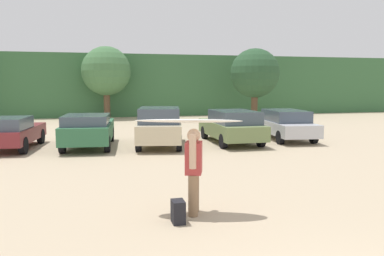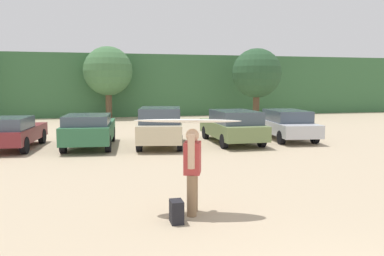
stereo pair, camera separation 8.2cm
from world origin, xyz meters
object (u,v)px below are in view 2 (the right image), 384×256
parked_car_maroon (12,132)px  parked_car_silver (286,124)px  surfboard_white (187,121)px  backpack_dropped (177,212)px  parked_car_champagne (161,126)px  parked_car_olive_green (233,126)px  person_adult (192,166)px  parked_car_forest_green (89,129)px

parked_car_maroon → parked_car_silver: bearing=-83.3°
surfboard_white → backpack_dropped: bearing=74.0°
parked_car_silver → backpack_dropped: size_ratio=10.74×
parked_car_champagne → parked_car_olive_green: bearing=-75.7°
person_adult → backpack_dropped: size_ratio=3.98×
parked_car_maroon → person_adult: (5.38, -9.63, 0.27)m
parked_car_olive_green → surfboard_white: 10.07m
parked_car_maroon → parked_car_champagne: (6.11, -0.65, 0.15)m
person_adult → backpack_dropped: 1.01m
person_adult → parked_car_maroon: bearing=-41.7°
person_adult → parked_car_silver: bearing=-106.9°
parked_car_olive_green → parked_car_silver: 3.00m
parked_car_maroon → parked_car_forest_green: (3.11, -0.19, 0.05)m
parked_car_olive_green → backpack_dropped: bearing=155.5°
backpack_dropped → person_adult: bearing=47.2°
parked_car_olive_green → backpack_dropped: (-4.53, -9.63, -0.58)m
parked_car_forest_green → backpack_dropped: bearing=-164.2°
parked_car_forest_green → backpack_dropped: size_ratio=10.28×
parked_car_forest_green → parked_car_olive_green: parked_car_olive_green is taller
parked_car_champagne → parked_car_olive_green: size_ratio=0.95×
parked_car_forest_green → backpack_dropped: parked_car_forest_green is taller
parked_car_champagne → backpack_dropped: (-1.16, -9.44, -0.66)m
surfboard_white → parked_car_maroon: bearing=-44.9°
parked_car_silver → backpack_dropped: bearing=149.6°
parked_car_olive_green → parked_car_champagne: bearing=94.0°
parked_car_silver → surfboard_white: (-7.14, -9.65, 1.18)m
parked_car_champagne → parked_car_olive_green: parked_car_champagne is taller
parked_car_maroon → backpack_dropped: size_ratio=9.56×
parked_car_olive_green → surfboard_white: size_ratio=2.02×
parked_car_olive_green → surfboard_white: surfboard_white is taller
parked_car_forest_green → parked_car_maroon: bearing=91.7°
parked_car_champagne → surfboard_white: size_ratio=1.91×
parked_car_olive_green → parked_car_silver: bearing=-78.6°
surfboard_white → backpack_dropped: (-0.34, -0.54, -1.72)m
parked_car_maroon → parked_car_champagne: size_ratio=0.97×
parked_car_champagne → person_adult: (-0.73, -8.97, 0.13)m
parked_car_maroon → parked_car_olive_green: parked_car_olive_green is taller
parked_car_silver → surfboard_white: bearing=149.3°
parked_car_silver → person_adult: bearing=149.9°
parked_car_forest_green → parked_car_olive_green: 6.37m
parked_car_maroon → parked_car_silver: 12.43m
surfboard_white → backpack_dropped: surfboard_white is taller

